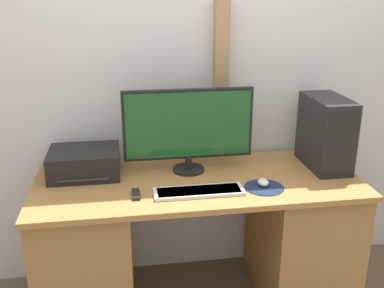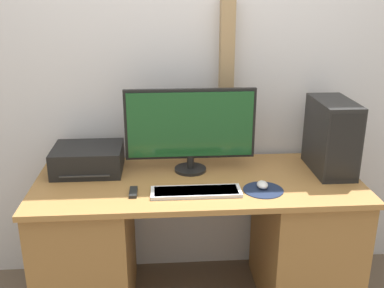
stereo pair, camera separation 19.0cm
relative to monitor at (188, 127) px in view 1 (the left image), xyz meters
The scene contains 9 objects.
wall_back 0.42m from the monitor, 85.45° to the left, with size 6.40×0.13×2.70m.
desk 0.66m from the monitor, 76.19° to the right, with size 1.76×0.72×0.79m.
monitor is the anchor object (origin of this frame).
keyboard 0.39m from the monitor, 88.43° to the right, with size 0.46×0.14×0.02m.
mousepad 0.53m from the monitor, 39.40° to the right, with size 0.21×0.21×0.00m.
mouse 0.51m from the monitor, 37.38° to the right, with size 0.06×0.08×0.04m.
computer_tower 0.79m from the monitor, ahead, with size 0.20×0.39×0.41m.
printer 0.61m from the monitor, behind, with size 0.38×0.31×0.14m.
remote_control 0.49m from the monitor, 137.43° to the right, with size 0.04×0.12×0.02m.
Camera 1 is at (-0.38, -1.85, 1.78)m, focal length 42.00 mm.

